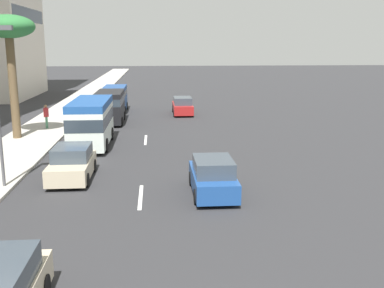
{
  "coord_description": "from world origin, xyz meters",
  "views": [
    {
      "loc": [
        -5.95,
        -0.69,
        6.37
      ],
      "look_at": [
        15.98,
        -2.45,
        1.56
      ],
      "focal_mm": 43.1,
      "sensor_mm": 36.0,
      "label": 1
    }
  ],
  "objects_px": {
    "car_lead": "(72,164)",
    "van_third": "(115,97)",
    "pedestrian_mid_block": "(46,115)",
    "palm_tree": "(9,33)",
    "car_second": "(213,177)",
    "minibus_fourth": "(91,121)",
    "van_sixth": "(110,105)",
    "car_fifth": "(183,106)"
  },
  "relations": [
    {
      "from": "car_lead",
      "to": "van_third",
      "type": "relative_size",
      "value": 0.82
    },
    {
      "from": "car_lead",
      "to": "van_third",
      "type": "xyz_separation_m",
      "value": [
        22.36,
        -0.22,
        0.63
      ]
    },
    {
      "from": "pedestrian_mid_block",
      "to": "palm_tree",
      "type": "xyz_separation_m",
      "value": [
        -3.47,
        1.19,
        5.89
      ]
    },
    {
      "from": "car_second",
      "to": "car_lead",
      "type": "bearing_deg",
      "value": 66.31
    },
    {
      "from": "palm_tree",
      "to": "pedestrian_mid_block",
      "type": "bearing_deg",
      "value": -19.01
    },
    {
      "from": "car_lead",
      "to": "minibus_fourth",
      "type": "height_order",
      "value": "minibus_fourth"
    },
    {
      "from": "van_sixth",
      "to": "palm_tree",
      "type": "relative_size",
      "value": 0.63
    },
    {
      "from": "car_second",
      "to": "palm_tree",
      "type": "xyz_separation_m",
      "value": [
        12.46,
        11.74,
        6.27
      ]
    },
    {
      "from": "minibus_fourth",
      "to": "palm_tree",
      "type": "relative_size",
      "value": 0.79
    },
    {
      "from": "car_lead",
      "to": "van_sixth",
      "type": "height_order",
      "value": "van_sixth"
    },
    {
      "from": "van_sixth",
      "to": "pedestrian_mid_block",
      "type": "distance_m",
      "value": 5.29
    },
    {
      "from": "car_fifth",
      "to": "palm_tree",
      "type": "relative_size",
      "value": 0.56
    },
    {
      "from": "van_third",
      "to": "pedestrian_mid_block",
      "type": "xyz_separation_m",
      "value": [
        -9.25,
        4.34,
        -0.24
      ]
    },
    {
      "from": "car_lead",
      "to": "palm_tree",
      "type": "distance_m",
      "value": 12.67
    },
    {
      "from": "car_second",
      "to": "pedestrian_mid_block",
      "type": "distance_m",
      "value": 19.11
    },
    {
      "from": "van_third",
      "to": "palm_tree",
      "type": "relative_size",
      "value": 0.62
    },
    {
      "from": "van_sixth",
      "to": "pedestrian_mid_block",
      "type": "relative_size",
      "value": 2.85
    },
    {
      "from": "car_lead",
      "to": "van_sixth",
      "type": "xyz_separation_m",
      "value": [
        15.95,
        -0.33,
        0.72
      ]
    },
    {
      "from": "car_second",
      "to": "van_sixth",
      "type": "bearing_deg",
      "value": 18.0
    },
    {
      "from": "minibus_fourth",
      "to": "van_sixth",
      "type": "xyz_separation_m",
      "value": [
        8.6,
        -0.36,
        -0.13
      ]
    },
    {
      "from": "van_third",
      "to": "minibus_fourth",
      "type": "height_order",
      "value": "minibus_fourth"
    },
    {
      "from": "car_lead",
      "to": "car_second",
      "type": "bearing_deg",
      "value": 66.31
    },
    {
      "from": "van_sixth",
      "to": "pedestrian_mid_block",
      "type": "xyz_separation_m",
      "value": [
        -2.84,
        4.45,
        -0.34
      ]
    },
    {
      "from": "palm_tree",
      "to": "minibus_fourth",
      "type": "bearing_deg",
      "value": -113.41
    },
    {
      "from": "minibus_fourth",
      "to": "pedestrian_mid_block",
      "type": "distance_m",
      "value": 7.08
    },
    {
      "from": "minibus_fourth",
      "to": "van_sixth",
      "type": "bearing_deg",
      "value": 177.6
    },
    {
      "from": "van_sixth",
      "to": "van_third",
      "type": "bearing_deg",
      "value": -178.95
    },
    {
      "from": "minibus_fourth",
      "to": "pedestrian_mid_block",
      "type": "relative_size",
      "value": 3.57
    },
    {
      "from": "car_lead",
      "to": "van_third",
      "type": "distance_m",
      "value": 22.37
    },
    {
      "from": "palm_tree",
      "to": "car_lead",
      "type": "bearing_deg",
      "value": -151.12
    },
    {
      "from": "pedestrian_mid_block",
      "to": "car_fifth",
      "type": "bearing_deg",
      "value": 149.52
    },
    {
      "from": "car_second",
      "to": "palm_tree",
      "type": "distance_m",
      "value": 18.23
    },
    {
      "from": "pedestrian_mid_block",
      "to": "car_second",
      "type": "bearing_deg",
      "value": 59.15
    },
    {
      "from": "car_fifth",
      "to": "pedestrian_mid_block",
      "type": "bearing_deg",
      "value": 123.9
    },
    {
      "from": "minibus_fourth",
      "to": "palm_tree",
      "type": "height_order",
      "value": "palm_tree"
    },
    {
      "from": "car_second",
      "to": "palm_tree",
      "type": "relative_size",
      "value": 0.51
    },
    {
      "from": "car_lead",
      "to": "minibus_fourth",
      "type": "distance_m",
      "value": 7.4
    },
    {
      "from": "palm_tree",
      "to": "car_second",
      "type": "bearing_deg",
      "value": -136.69
    },
    {
      "from": "van_third",
      "to": "van_sixth",
      "type": "distance_m",
      "value": 6.41
    },
    {
      "from": "car_second",
      "to": "car_fifth",
      "type": "distance_m",
      "value": 23.07
    },
    {
      "from": "van_sixth",
      "to": "palm_tree",
      "type": "bearing_deg",
      "value": -41.83
    },
    {
      "from": "pedestrian_mid_block",
      "to": "palm_tree",
      "type": "bearing_deg",
      "value": 6.61
    }
  ]
}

